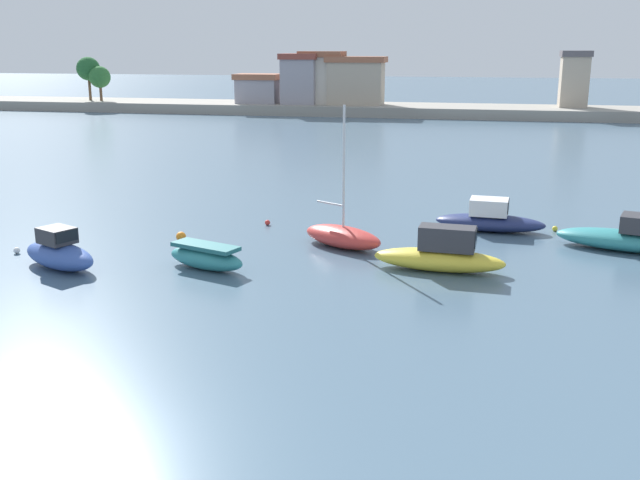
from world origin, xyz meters
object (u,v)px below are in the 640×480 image
Objects in this scene: moored_boat_5 at (490,219)px; mooring_buoy_3 at (181,237)px; moored_boat_4 at (441,255)px; mooring_buoy_0 at (555,229)px; mooring_buoy_2 at (17,250)px; moored_boat_3 at (343,236)px; moored_boat_1 at (59,253)px; moored_boat_2 at (206,257)px; moored_boat_6 at (628,237)px; mooring_buoy_1 at (268,223)px.

moored_boat_5 is 11.74× the size of mooring_buoy_3.
mooring_buoy_0 is (4.73, 7.23, -0.49)m from moored_boat_4.
mooring_buoy_2 is at bearing -158.37° from mooring_buoy_0.
moored_boat_3 is 4.90m from moored_boat_4.
moored_boat_3 is 1.18× the size of moored_boat_4.
moored_boat_1 is 1.13× the size of moored_boat_2.
moored_boat_5 is at bearing 63.94° from moored_boat_3.
moored_boat_4 is at bearing -132.93° from moored_boat_6.
moored_boat_4 is (8.65, 1.69, 0.16)m from moored_boat_2.
moored_boat_6 is 22.41× the size of mooring_buoy_0.
moored_boat_1 reaches higher than moored_boat_5.
moored_boat_4 is at bearing -1.69° from moored_boat_3.
moored_boat_6 reaches higher than mooring_buoy_0.
moored_boat_2 is 17.12m from moored_boat_6.
mooring_buoy_3 is (-2.80, -3.65, 0.09)m from mooring_buoy_1.
moored_boat_3 is at bearing 62.49° from moored_boat_2.
mooring_buoy_0 is at bearing 21.63° from mooring_buoy_2.
moored_boat_4 reaches higher than mooring_buoy_1.
mooring_buoy_3 is (-11.18, 1.89, -0.40)m from moored_boat_4.
moored_boat_6 is 15.75m from mooring_buoy_1.
moored_boat_1 is at bearing -124.43° from mooring_buoy_1.
mooring_buoy_3 is (-6.97, -0.62, -0.26)m from moored_boat_3.
moored_boat_5 is at bearing 23.25° from mooring_buoy_2.
mooring_buoy_3 reaches higher than mooring_buoy_2.
moored_boat_2 is 13.99× the size of mooring_buoy_1.
moored_boat_6 reaches higher than mooring_buoy_3.
mooring_buoy_0 is (8.94, 4.73, -0.35)m from moored_boat_3.
moored_boat_2 reaches higher than mooring_buoy_3.
moored_boat_1 is at bearing -26.90° from mooring_buoy_2.
mooring_buoy_1 is (0.27, 7.23, -0.33)m from moored_boat_2.
moored_boat_6 reaches higher than moored_boat_5.
moored_boat_5 reaches higher than mooring_buoy_3.
moored_boat_4 is at bearing -101.23° from moored_boat_5.
moored_boat_4 is at bearing 4.57° from mooring_buoy_2.
mooring_buoy_3 is at bearing 82.93° from moored_boat_1.
moored_boat_2 is (5.44, 1.11, -0.14)m from moored_boat_1.
moored_boat_4 is 11.67× the size of mooring_buoy_3.
moored_boat_5 is (1.81, 6.70, -0.09)m from moored_boat_4.
moored_boat_2 is at bearing -2.29° from mooring_buoy_2.
mooring_buoy_2 is 0.61× the size of mooring_buoy_3.
moored_boat_3 is at bearing -141.24° from moored_boat_5.
moored_boat_1 reaches higher than moored_boat_6.
moored_boat_3 is at bearing 5.05° from mooring_buoy_3.
moored_boat_1 is 5.53m from mooring_buoy_3.
moored_boat_4 reaches higher than moored_boat_6.
mooring_buoy_2 is at bearing -134.05° from moored_boat_3.
moored_boat_3 is at bearing -152.11° from mooring_buoy_0.
moored_boat_4 is 19.73× the size of mooring_buoy_1.
mooring_buoy_3 is at bearing 29.40° from mooring_buoy_2.
moored_boat_3 reaches higher than moored_boat_1.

